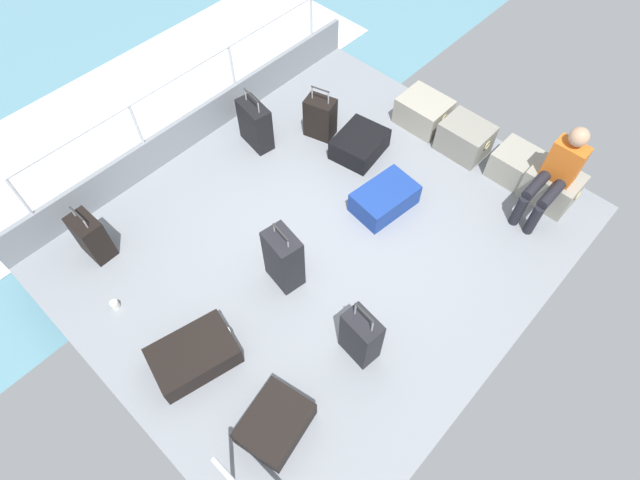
{
  "coord_description": "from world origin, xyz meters",
  "views": [
    {
      "loc": [
        2.17,
        -2.38,
        4.67
      ],
      "look_at": [
        0.12,
        -0.2,
        0.25
      ],
      "focal_mm": 28.87,
      "sensor_mm": 36.0,
      "label": 1
    }
  ],
  "objects": [
    {
      "name": "ground_plane",
      "position": [
        0.0,
        0.0,
        -0.03
      ],
      "size": [
        4.4,
        5.2,
        0.06
      ],
      "primitive_type": "cube",
      "color": "gray"
    },
    {
      "name": "gunwale_port",
      "position": [
        -2.17,
        0.0,
        0.23
      ],
      "size": [
        0.06,
        5.2,
        0.45
      ],
      "primitive_type": "cube",
      "color": "gray",
      "rests_on": "ground_plane"
    },
    {
      "name": "railing_port",
      "position": [
        -2.17,
        0.0,
        0.78
      ],
      "size": [
        0.04,
        4.2,
        1.02
      ],
      "color": "silver",
      "rests_on": "ground_plane"
    },
    {
      "name": "sea_wake",
      "position": [
        -3.6,
        0.0,
        -0.34
      ],
      "size": [
        12.0,
        12.0,
        0.01
      ],
      "color": "#598C9E",
      "rests_on": "ground_plane"
    },
    {
      "name": "cargo_crate_0",
      "position": [
        -0.3,
        2.17,
        0.18
      ],
      "size": [
        0.63,
        0.5,
        0.37
      ],
      "color": "#9E9989",
      "rests_on": "ground_plane"
    },
    {
      "name": "cargo_crate_1",
      "position": [
        0.36,
        2.12,
        0.2
      ],
      "size": [
        0.61,
        0.45,
        0.4
      ],
      "color": "gray",
      "rests_on": "ground_plane"
    },
    {
      "name": "cargo_crate_2",
      "position": [
        1.09,
        2.19,
        0.18
      ],
      "size": [
        0.65,
        0.47,
        0.35
      ],
      "color": "gray",
      "rests_on": "ground_plane"
    },
    {
      "name": "cargo_crate_3",
      "position": [
        1.51,
        2.14,
        0.21
      ],
      "size": [
        0.59,
        0.43,
        0.42
      ],
      "color": "gray",
      "rests_on": "ground_plane"
    },
    {
      "name": "passenger_seated",
      "position": [
        1.51,
        1.96,
        0.59
      ],
      "size": [
        0.34,
        0.66,
        1.12
      ],
      "color": "orange",
      "rests_on": "ground_plane"
    },
    {
      "name": "suitcase_0",
      "position": [
        -1.63,
        -1.8,
        0.27
      ],
      "size": [
        0.36,
        0.25,
        0.68
      ],
      "color": "black",
      "rests_on": "ground_plane"
    },
    {
      "name": "suitcase_1",
      "position": [
        0.09,
        -1.88,
        0.12
      ],
      "size": [
        0.68,
        0.86,
        0.25
      ],
      "color": "black",
      "rests_on": "ground_plane"
    },
    {
      "name": "suitcase_2",
      "position": [
        0.21,
        0.77,
        0.14
      ],
      "size": [
        0.53,
        0.75,
        0.28
      ],
      "color": "navy",
      "rests_on": "ground_plane"
    },
    {
      "name": "suitcase_3",
      "position": [
        -0.55,
        1.22,
        0.13
      ],
      "size": [
        0.6,
        0.69,
        0.27
      ],
      "color": "black",
      "rests_on": "ground_plane"
    },
    {
      "name": "suitcase_4",
      "position": [
        -1.12,
        1.13,
        0.27
      ],
      "size": [
        0.41,
        0.33,
        0.71
      ],
      "color": "black",
      "rests_on": "ground_plane"
    },
    {
      "name": "suitcase_5",
      "position": [
        1.08,
        -1.79,
        0.12
      ],
      "size": [
        0.58,
        0.68,
        0.25
      ],
      "color": "black",
      "rests_on": "ground_plane"
    },
    {
      "name": "suitcase_6",
      "position": [
        1.14,
        -0.74,
        0.31
      ],
      "size": [
        0.37,
        0.26,
        0.8
      ],
      "color": "black",
      "rests_on": "ground_plane"
    },
    {
      "name": "suitcase_7",
      "position": [
        -1.59,
        0.48,
        0.3
      ],
      "size": [
        0.48,
        0.29,
        0.75
      ],
      "color": "black",
      "rests_on": "ground_plane"
    },
    {
      "name": "suitcase_8",
      "position": [
        0.06,
        -0.66,
        0.35
      ],
      "size": [
        0.41,
        0.31,
        0.82
      ],
      "color": "black",
      "rests_on": "ground_plane"
    },
    {
      "name": "paper_cup",
      "position": [
        -0.93,
        -2.07,
        0.05
      ],
      "size": [
        0.08,
        0.08,
        0.1
      ],
      "primitive_type": "cylinder",
      "color": "white",
      "rests_on": "ground_plane"
    }
  ]
}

